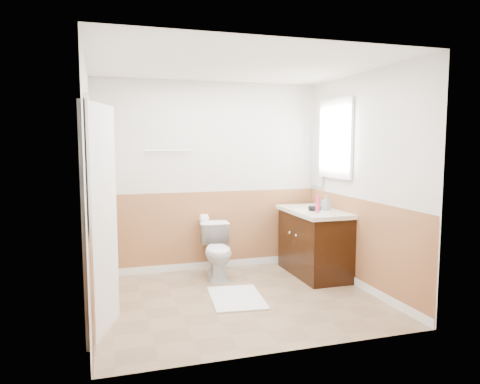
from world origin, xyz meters
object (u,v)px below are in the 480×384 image
object	(u,v)px
lotion_bottle	(318,204)
soap_dispenser	(326,202)
vanity_cabinet	(314,244)
toilet	(218,251)
bath_mat	(237,298)

from	to	relation	value
lotion_bottle	soap_dispenser	bearing A→B (deg)	42.68
vanity_cabinet	lotion_bottle	size ratio (longest dim) A/B	5.00
soap_dispenser	vanity_cabinet	bearing A→B (deg)	149.01
toilet	soap_dispenser	bearing A→B (deg)	-7.01
bath_mat	lotion_bottle	size ratio (longest dim) A/B	3.64
toilet	bath_mat	distance (m)	0.90
toilet	lotion_bottle	size ratio (longest dim) A/B	3.11
vanity_cabinet	bath_mat	bearing A→B (deg)	-154.10
bath_mat	lotion_bottle	xyz separation A→B (m)	(1.12, 0.32, 0.95)
toilet	lotion_bottle	world-z (taller)	lotion_bottle
bath_mat	soap_dispenser	world-z (taller)	soap_dispenser
toilet	soap_dispenser	world-z (taller)	soap_dispenser
bath_mat	lotion_bottle	distance (m)	1.50
soap_dispenser	bath_mat	bearing A→B (deg)	-158.77
toilet	lotion_bottle	xyz separation A→B (m)	(1.12, -0.51, 0.62)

